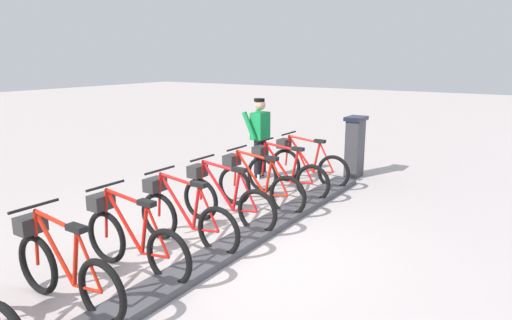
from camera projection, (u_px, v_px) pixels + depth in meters
The scene contains 11 objects.
ground_plane at pixel (230, 251), 5.94m from camera, with size 60.00×60.00×0.00m, color #BBAEAA.
dock_rail_base at pixel (230, 248), 5.93m from camera, with size 0.44×7.98×0.10m, color #47474C.
payment_kiosk at pixel (355, 146), 9.53m from camera, with size 0.36×0.52×1.28m.
bike_docked_0 at pixel (306, 164), 8.95m from camera, with size 1.72×0.54×1.02m.
bike_docked_1 at pixel (283, 173), 8.22m from camera, with size 1.72×0.54×1.02m.
bike_docked_2 at pixel (256, 185), 7.48m from camera, with size 1.72×0.54×1.02m.
bike_docked_3 at pixel (224, 198), 6.75m from camera, with size 1.72×0.54×1.02m.
bike_docked_4 at pixel (183, 216), 6.02m from camera, with size 1.72×0.54×1.02m.
bike_docked_5 at pixel (131, 238), 5.28m from camera, with size 1.72×0.54×1.02m.
bike_docked_6 at pixel (62, 267), 4.55m from camera, with size 1.72×0.54×1.02m.
worker_near_rack at pixel (260, 135), 9.39m from camera, with size 0.46×0.63×1.66m.
Camera 1 is at (-3.29, 4.45, 2.49)m, focal length 31.78 mm.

